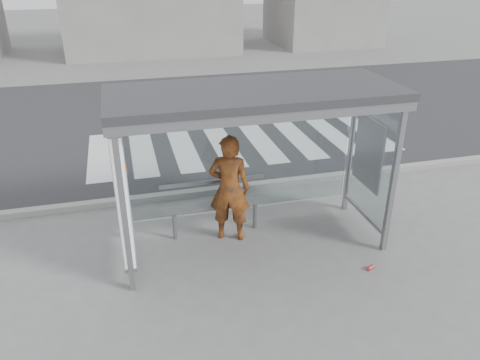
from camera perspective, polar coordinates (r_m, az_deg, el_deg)
The scene contains 8 objects.
ground at distance 7.86m, azimuth 1.62°, elevation -7.72°, with size 80.00×80.00×0.00m, color slate.
road at distance 14.10m, azimuth -6.40°, elevation 7.74°, with size 30.00×10.00×0.01m, color #262629.
curb at distance 9.47m, azimuth -1.66°, elevation -1.09°, with size 30.00×0.18×0.12m, color gray.
crosswalk at distance 11.97m, azimuth 0.22°, elevation 4.57°, with size 7.55×3.00×0.00m.
bus_shelter at distance 6.93m, azimuth -1.28°, elevation 5.92°, with size 4.25×1.65×2.62m.
person at distance 7.57m, azimuth -1.29°, elevation -1.06°, with size 0.67×0.44×1.84m, color red.
bench at distance 7.88m, azimuth -3.08°, elevation -2.98°, with size 1.79×0.32×0.93m.
soda_can at distance 7.52m, azimuth 15.61°, elevation -10.25°, with size 0.07×0.07×0.12m, color #F14657.
Camera 1 is at (-1.88, -6.28, 4.34)m, focal length 35.00 mm.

